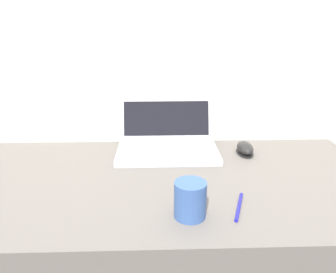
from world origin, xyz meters
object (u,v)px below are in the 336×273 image
object	(u,v)px
laptop	(167,134)
pen	(239,207)
drink_cup	(190,199)
computer_mouse	(245,149)

from	to	relation	value
laptop	pen	xyz separation A→B (m)	(0.17, -0.42, -0.05)
drink_cup	pen	xyz separation A→B (m)	(0.13, 0.03, -0.04)
laptop	drink_cup	bearing A→B (deg)	-84.78
drink_cup	computer_mouse	size ratio (longest dim) A/B	0.85
laptop	pen	distance (m)	0.46
laptop	computer_mouse	xyz separation A→B (m)	(0.28, -0.06, -0.04)
pen	drink_cup	bearing A→B (deg)	-166.19
laptop	computer_mouse	world-z (taller)	laptop
computer_mouse	pen	world-z (taller)	computer_mouse
computer_mouse	pen	distance (m)	0.38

